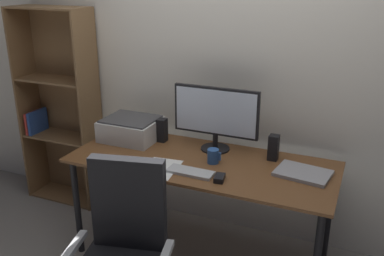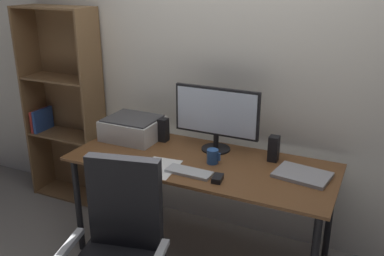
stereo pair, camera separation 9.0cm
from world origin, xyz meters
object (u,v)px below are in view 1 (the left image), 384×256
mouse (219,178)px  bookshelf (61,108)px  speaker_left (162,130)px  speaker_right (273,148)px  coffee_mug (213,156)px  monitor (216,115)px  printer (131,129)px  keyboard (190,172)px  laptop (303,173)px  desk (201,171)px

mouse → bookshelf: 1.73m
bookshelf → speaker_left: bearing=-8.3°
mouse → speaker_right: bearing=54.4°
mouse → coffee_mug: size_ratio=1.02×
monitor → printer: bearing=-174.8°
keyboard → speaker_left: 0.57m
coffee_mug → bookshelf: size_ratio=0.06×
coffee_mug → keyboard: bearing=-109.9°
laptop → speaker_left: speaker_left is taller
keyboard → bookshelf: size_ratio=0.18×
printer → mouse: bearing=-24.3°
bookshelf → laptop: bearing=-8.2°
monitor → mouse: size_ratio=6.23×
mouse → bookshelf: bookshelf is taller
desk → mouse: size_ratio=18.16×
desk → bookshelf: bookshelf is taller
speaker_right → printer: bearing=-177.3°
speaker_right → laptop: bearing=-34.0°
laptop → speaker_right: (-0.22, 0.15, 0.07)m
coffee_mug → laptop: size_ratio=0.30×
coffee_mug → speaker_right: 0.40m
desk → mouse: (0.21, -0.22, 0.09)m
desk → monitor: (0.02, 0.21, 0.33)m
desk → speaker_left: speaker_left is taller
bookshelf → mouse: bearing=-19.3°
keyboard → laptop: (0.64, 0.25, 0.00)m
printer → laptop: bearing=-4.5°
monitor → coffee_mug: monitor is taller
monitor → printer: (-0.64, -0.06, -0.18)m
printer → coffee_mug: bearing=-12.2°
desk → bookshelf: size_ratio=1.06×
mouse → coffee_mug: bearing=110.9°
coffee_mug → monitor: bearing=107.4°
laptop → printer: 1.27m
desk → mouse: 0.31m
keyboard → coffee_mug: size_ratio=3.07×
keyboard → speaker_right: 0.58m
coffee_mug → laptop: (0.56, 0.05, -0.04)m
speaker_left → speaker_right: (0.82, 0.00, 0.00)m
laptop → speaker_left: (-1.04, 0.15, 0.07)m
desk → speaker_right: size_ratio=10.26×
keyboard → printer: (-0.63, 0.35, 0.07)m
keyboard → desk: bearing=93.8°
mouse → coffee_mug: (-0.12, 0.22, 0.03)m
monitor → bookshelf: size_ratio=0.36×
laptop → bookshelf: bearing=179.8°
mouse → keyboard: bearing=166.4°
bookshelf → speaker_right: bearing=-4.7°
laptop → printer: size_ratio=0.80×
desk → bookshelf: 1.48m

